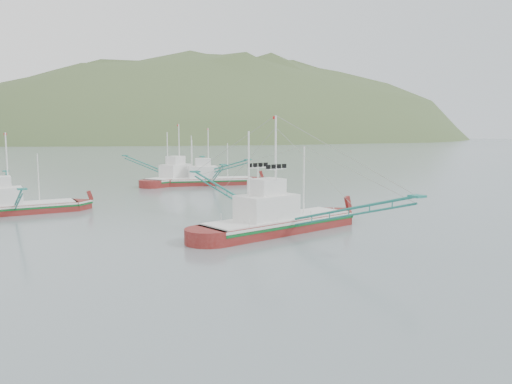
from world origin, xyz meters
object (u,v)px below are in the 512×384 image
main_boat (278,212)px  bg_boat_right (211,173)px  bg_boat_far (181,170)px  bg_boat_left (12,202)px

main_boat → bg_boat_right: size_ratio=1.11×
bg_boat_far → main_boat: bearing=-129.2°
main_boat → bg_boat_left: size_ratio=1.16×
bg_boat_far → bg_boat_right: 5.67m
bg_boat_far → bg_boat_right: bg_boat_far is taller
main_boat → bg_boat_right: bearing=63.7°
bg_boat_far → bg_boat_right: bearing=-81.7°
main_boat → bg_boat_far: bearing=69.6°
bg_boat_far → bg_boat_right: (3.23, -4.65, -0.25)m
main_boat → bg_boat_far: main_boat is taller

